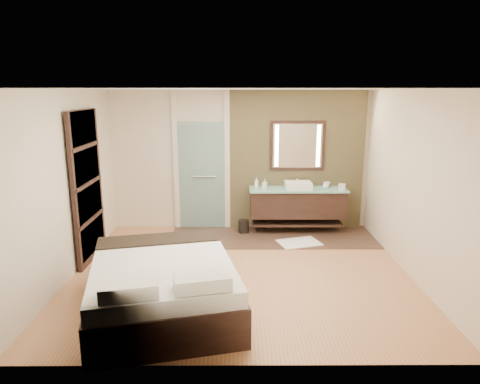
{
  "coord_description": "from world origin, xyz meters",
  "views": [
    {
      "loc": [
        -0.04,
        -6.01,
        2.68
      ],
      "look_at": [
        -0.01,
        0.6,
        1.11
      ],
      "focal_mm": 32.0,
      "sensor_mm": 36.0,
      "label": 1
    }
  ],
  "objects_px": {
    "bed": "(163,286)",
    "waste_bin": "(244,227)",
    "mirror_unit": "(297,146)",
    "vanity": "(297,203)"
  },
  "relations": [
    {
      "from": "vanity",
      "to": "mirror_unit",
      "type": "bearing_deg",
      "value": 90.0
    },
    {
      "from": "vanity",
      "to": "waste_bin",
      "type": "bearing_deg",
      "value": -176.24
    },
    {
      "from": "vanity",
      "to": "bed",
      "type": "height_order",
      "value": "vanity"
    },
    {
      "from": "vanity",
      "to": "mirror_unit",
      "type": "xyz_separation_m",
      "value": [
        0.0,
        0.24,
        1.07
      ]
    },
    {
      "from": "vanity",
      "to": "waste_bin",
      "type": "relative_size",
      "value": 7.3
    },
    {
      "from": "mirror_unit",
      "to": "bed",
      "type": "distance_m",
      "value": 4.12
    },
    {
      "from": "bed",
      "to": "waste_bin",
      "type": "bearing_deg",
      "value": 58.11
    },
    {
      "from": "mirror_unit",
      "to": "waste_bin",
      "type": "height_order",
      "value": "mirror_unit"
    },
    {
      "from": "vanity",
      "to": "waste_bin",
      "type": "height_order",
      "value": "vanity"
    },
    {
      "from": "bed",
      "to": "vanity",
      "type": "bearing_deg",
      "value": 43.13
    }
  ]
}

